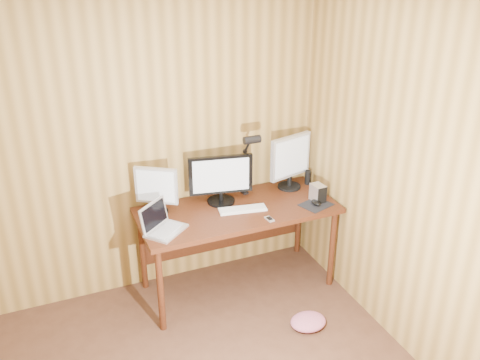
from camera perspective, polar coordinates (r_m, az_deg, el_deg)
room_shell at (r=2.26m, az=-6.30°, el=-13.73°), size 4.00×4.00×4.00m
desk at (r=4.21m, az=-0.65°, el=-4.23°), size 1.60×0.70×0.75m
monitor_center at (r=4.10m, az=-2.18°, el=0.13°), size 0.52×0.23×0.41m
monitor_left at (r=3.99m, az=-9.37°, el=-1.05°), size 0.30×0.21×0.39m
monitor_right at (r=4.37m, az=5.68°, el=2.23°), size 0.42×0.20×0.48m
laptop at (r=3.80m, az=-8.86°, el=-4.92°), size 0.38×0.37×0.21m
keyboard at (r=4.06m, az=0.30°, el=-3.30°), size 0.40×0.18×0.02m
mousepad at (r=4.19m, az=8.53°, el=-2.76°), size 0.29×0.26×0.00m
mouse at (r=4.18m, az=8.55°, el=-2.51°), size 0.09×0.12×0.04m
hard_drive at (r=4.23m, az=8.74°, el=-1.45°), size 0.10×0.14×0.14m
phone at (r=3.93m, az=3.32°, el=-4.39°), size 0.05×0.09×0.01m
speaker at (r=4.53m, az=7.62°, el=0.29°), size 0.05×0.05×0.13m
desk_lamp at (r=4.13m, az=0.98°, el=2.72°), size 0.14×0.20×0.60m
fabric_pile at (r=4.08m, az=7.67°, el=-15.49°), size 0.34×0.30×0.09m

